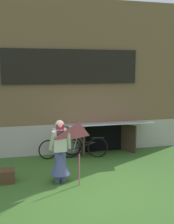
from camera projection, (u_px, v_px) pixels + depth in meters
ground_plane at (95, 187)px, 7.12m from camera, size 60.00×60.00×0.00m
log_house at (61, 76)px, 11.89m from camera, size 8.41×5.91×5.37m
person at (60, 156)px, 7.30m from camera, size 0.61×0.53×1.69m
kite at (79, 137)px, 6.84m from camera, size 0.90×0.83×1.64m
bicycle_black at (84, 147)px, 9.41m from camera, size 1.63×0.35×0.75m
bicycle_yellow at (61, 147)px, 9.44m from camera, size 1.54×0.34×0.71m
wooden_crate at (6, 176)px, 7.39m from camera, size 0.46×0.39×0.34m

